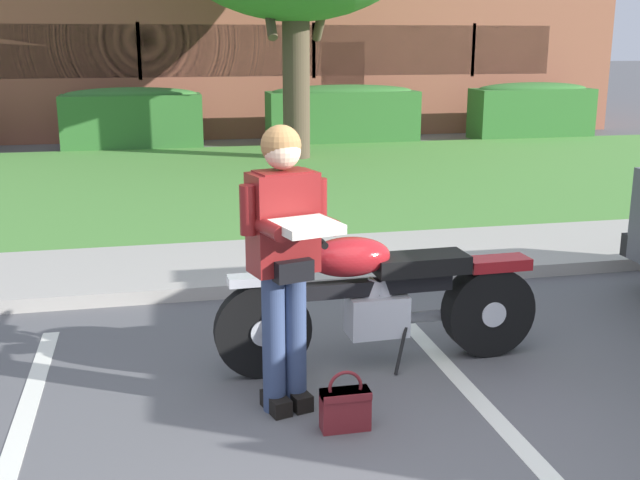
# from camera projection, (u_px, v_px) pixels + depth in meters

# --- Properties ---
(ground_plane) EXTENTS (140.00, 140.00, 0.00)m
(ground_plane) POSITION_uv_depth(u_px,v_px,m) (386.00, 469.00, 4.03)
(ground_plane) COLOR #565659
(curb_strip) EXTENTS (60.00, 0.20, 0.12)m
(curb_strip) POSITION_uv_depth(u_px,v_px,m) (286.00, 285.00, 6.86)
(curb_strip) COLOR #ADA89E
(curb_strip) RESTS_ON ground
(concrete_walk) EXTENTS (60.00, 1.50, 0.08)m
(concrete_walk) POSITION_uv_depth(u_px,v_px,m) (271.00, 261.00, 7.67)
(concrete_walk) COLOR #ADA89E
(concrete_walk) RESTS_ON ground
(grass_lawn) EXTENTS (60.00, 7.68, 0.06)m
(grass_lawn) POSITION_uv_depth(u_px,v_px,m) (225.00, 182.00, 12.02)
(grass_lawn) COLOR #518E3D
(grass_lawn) RESTS_ON ground
(stall_stripe_1) EXTENTS (0.14, 4.40, 0.01)m
(stall_stripe_1) POSITION_uv_depth(u_px,v_px,m) (510.00, 434.00, 4.39)
(stall_stripe_1) COLOR silver
(stall_stripe_1) RESTS_ON ground
(motorcycle) EXTENTS (2.24, 0.82, 1.26)m
(motorcycle) POSITION_uv_depth(u_px,v_px,m) (391.00, 295.00, 5.24)
(motorcycle) COLOR black
(motorcycle) RESTS_ON ground
(rider_person) EXTENTS (0.54, 0.64, 1.70)m
(rider_person) POSITION_uv_depth(u_px,v_px,m) (285.00, 248.00, 4.45)
(rider_person) COLOR black
(rider_person) RESTS_ON ground
(handbag) EXTENTS (0.28, 0.13, 0.36)m
(handbag) POSITION_uv_depth(u_px,v_px,m) (345.00, 406.00, 4.42)
(handbag) COLOR maroon
(handbag) RESTS_ON ground
(hedge_center_left) EXTENTS (2.75, 0.90, 1.24)m
(hedge_center_left) POSITION_uv_depth(u_px,v_px,m) (132.00, 117.00, 15.56)
(hedge_center_left) COLOR #336B2D
(hedge_center_left) RESTS_ON ground
(hedge_center_right) EXTENTS (3.19, 0.90, 1.24)m
(hedge_center_right) POSITION_uv_depth(u_px,v_px,m) (343.00, 113.00, 16.46)
(hedge_center_right) COLOR #336B2D
(hedge_center_right) RESTS_ON ground
(hedge_right) EXTENTS (2.70, 0.90, 1.24)m
(hedge_right) POSITION_uv_depth(u_px,v_px,m) (531.00, 109.00, 17.37)
(hedge_right) COLOR #336B2D
(hedge_right) RESTS_ON ground
(brick_building) EXTENTS (22.49, 10.11, 3.69)m
(brick_building) POSITION_uv_depth(u_px,v_px,m) (140.00, 51.00, 21.19)
(brick_building) COLOR #93513D
(brick_building) RESTS_ON ground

